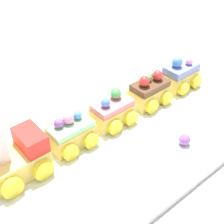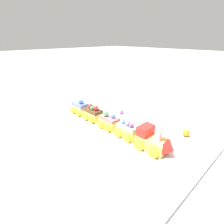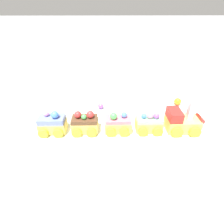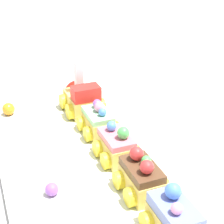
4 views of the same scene
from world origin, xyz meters
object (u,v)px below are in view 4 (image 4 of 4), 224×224
gumball_orange (9,109)px  gumball_purple (52,189)px  cake_car_chocolate (141,178)px  cake_car_mint (98,122)px  cake_train_locomotive (81,98)px  cake_car_strawberry (117,146)px  cake_car_blueberry (174,220)px

gumball_orange → gumball_purple: bearing=-174.9°
cake_car_chocolate → gumball_purple: 0.13m
cake_car_mint → gumball_purple: bearing=139.4°
cake_train_locomotive → cake_car_chocolate: 0.30m
cake_car_strawberry → cake_car_chocolate: size_ratio=1.00×
gumball_orange → gumball_purple: gumball_orange is taller
cake_train_locomotive → cake_car_chocolate: bearing=-180.0°
cake_car_strawberry → gumball_purple: bearing=113.5°
cake_car_strawberry → cake_car_mint: bearing=-0.0°
cake_car_strawberry → cake_car_blueberry: 0.19m
cake_car_mint → cake_car_strawberry: cake_car_strawberry is taller
cake_car_strawberry → gumball_purple: 0.14m
cake_train_locomotive → cake_car_blueberry: (-0.39, -0.00, -0.00)m
cake_train_locomotive → cake_car_chocolate: cake_train_locomotive is taller
gumball_orange → cake_car_blueberry: bearing=-160.0°
cake_car_mint → cake_train_locomotive: bearing=0.2°
cake_train_locomotive → cake_car_chocolate: (-0.30, -0.00, -0.00)m
cake_train_locomotive → gumball_orange: bearing=77.6°
cake_train_locomotive → cake_car_strawberry: size_ratio=1.53×
cake_car_chocolate → cake_car_blueberry: (-0.09, -0.00, 0.00)m
cake_car_mint → gumball_orange: cake_car_mint is taller
cake_car_strawberry → gumball_purple: size_ratio=3.73×
cake_car_strawberry → cake_car_blueberry: bearing=180.0°
cake_car_strawberry → cake_car_chocolate: (-0.10, -0.00, 0.00)m
cake_car_mint → cake_car_strawberry: 0.09m
cake_car_blueberry → gumball_orange: size_ratio=2.95×
gumball_orange → gumball_purple: (-0.29, -0.03, -0.00)m
cake_car_blueberry → cake_car_mint: bearing=-0.0°
cake_car_mint → cake_car_blueberry: bearing=180.0°
cake_car_blueberry → gumball_purple: (0.13, 0.13, -0.02)m
cake_car_mint → cake_car_blueberry: (-0.28, -0.00, 0.00)m
cake_car_blueberry → gumball_orange: (0.42, 0.15, -0.01)m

